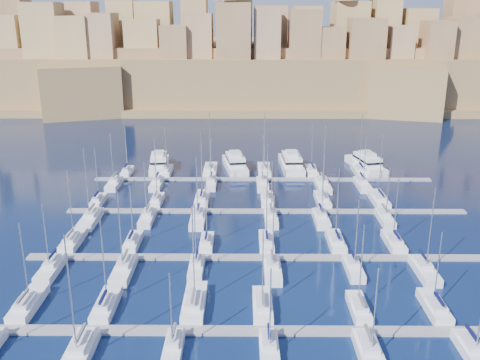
{
  "coord_description": "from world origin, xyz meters",
  "views": [
    {
      "loc": [
        -4.86,
        -95.42,
        41.08
      ],
      "look_at": [
        -5.49,
        6.0,
        8.4
      ],
      "focal_mm": 40.0,
      "sensor_mm": 36.0,
      "label": 1
    }
  ],
  "objects_px": {
    "sailboat_2": "(194,303)",
    "sailboat_4": "(359,308)",
    "sailboat_0": "(28,304)",
    "motor_yacht_c": "(291,163)",
    "motor_yacht_a": "(159,163)",
    "motor_yacht_b": "(235,163)",
    "motor_yacht_d": "(366,163)"
  },
  "relations": [
    {
      "from": "sailboat_2",
      "to": "sailboat_4",
      "type": "distance_m",
      "value": 23.39
    },
    {
      "from": "sailboat_0",
      "to": "sailboat_2",
      "type": "bearing_deg",
      "value": 0.95
    },
    {
      "from": "sailboat_4",
      "to": "motor_yacht_b",
      "type": "bearing_deg",
      "value": 104.76
    },
    {
      "from": "sailboat_2",
      "to": "sailboat_4",
      "type": "relative_size",
      "value": 1.15
    },
    {
      "from": "motor_yacht_d",
      "to": "motor_yacht_b",
      "type": "bearing_deg",
      "value": -179.65
    },
    {
      "from": "motor_yacht_b",
      "to": "sailboat_2",
      "type": "bearing_deg",
      "value": -93.98
    },
    {
      "from": "motor_yacht_a",
      "to": "motor_yacht_c",
      "type": "xyz_separation_m",
      "value": [
        35.3,
        0.65,
        0.0
      ]
    },
    {
      "from": "motor_yacht_b",
      "to": "motor_yacht_c",
      "type": "bearing_deg",
      "value": 1.99
    },
    {
      "from": "sailboat_0",
      "to": "sailboat_2",
      "type": "height_order",
      "value": "sailboat_2"
    },
    {
      "from": "motor_yacht_b",
      "to": "motor_yacht_d",
      "type": "relative_size",
      "value": 0.97
    },
    {
      "from": "sailboat_0",
      "to": "sailboat_4",
      "type": "relative_size",
      "value": 0.98
    },
    {
      "from": "sailboat_0",
      "to": "motor_yacht_b",
      "type": "xyz_separation_m",
      "value": [
        28.64,
        69.65,
        0.98
      ]
    },
    {
      "from": "sailboat_4",
      "to": "motor_yacht_b",
      "type": "height_order",
      "value": "sailboat_4"
    },
    {
      "from": "motor_yacht_b",
      "to": "motor_yacht_a",
      "type": "bearing_deg",
      "value": -179.64
    },
    {
      "from": "sailboat_0",
      "to": "motor_yacht_d",
      "type": "bearing_deg",
      "value": 47.68
    },
    {
      "from": "sailboat_0",
      "to": "motor_yacht_c",
      "type": "xyz_separation_m",
      "value": [
        43.69,
        70.18,
        0.98
      ]
    },
    {
      "from": "sailboat_2",
      "to": "motor_yacht_a",
      "type": "xyz_separation_m",
      "value": [
        -15.44,
        69.13,
        0.96
      ]
    },
    {
      "from": "motor_yacht_c",
      "to": "sailboat_2",
      "type": "bearing_deg",
      "value": -105.89
    },
    {
      "from": "motor_yacht_d",
      "to": "sailboat_2",
      "type": "bearing_deg",
      "value": -119.8
    },
    {
      "from": "sailboat_4",
      "to": "motor_yacht_b",
      "type": "distance_m",
      "value": 72.83
    },
    {
      "from": "motor_yacht_a",
      "to": "sailboat_2",
      "type": "bearing_deg",
      "value": -77.41
    },
    {
      "from": "sailboat_0",
      "to": "motor_yacht_a",
      "type": "xyz_separation_m",
      "value": [
        8.39,
        69.53,
        0.98
      ]
    },
    {
      "from": "motor_yacht_c",
      "to": "motor_yacht_d",
      "type": "height_order",
      "value": "same"
    },
    {
      "from": "motor_yacht_a",
      "to": "motor_yacht_d",
      "type": "relative_size",
      "value": 0.95
    },
    {
      "from": "sailboat_4",
      "to": "motor_yacht_a",
      "type": "xyz_separation_m",
      "value": [
        -38.8,
        70.29,
        0.99
      ]
    },
    {
      "from": "sailboat_2",
      "to": "motor_yacht_b",
      "type": "distance_m",
      "value": 69.43
    },
    {
      "from": "sailboat_0",
      "to": "motor_yacht_d",
      "type": "height_order",
      "value": "sailboat_0"
    },
    {
      "from": "sailboat_0",
      "to": "sailboat_4",
      "type": "bearing_deg",
      "value": -0.93
    },
    {
      "from": "sailboat_2",
      "to": "motor_yacht_c",
      "type": "distance_m",
      "value": 72.56
    },
    {
      "from": "sailboat_0",
      "to": "motor_yacht_a",
      "type": "relative_size",
      "value": 0.81
    },
    {
      "from": "motor_yacht_c",
      "to": "motor_yacht_d",
      "type": "distance_m",
      "value": 19.92
    },
    {
      "from": "motor_yacht_b",
      "to": "motor_yacht_d",
      "type": "bearing_deg",
      "value": 0.35
    }
  ]
}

